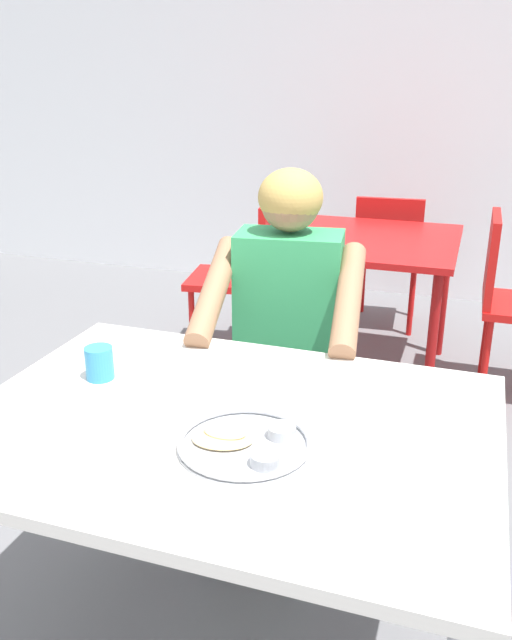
# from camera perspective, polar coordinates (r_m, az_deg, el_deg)

# --- Properties ---
(back_wall) EXTENTS (12.00, 0.12, 3.40)m
(back_wall) POSITION_cam_1_polar(r_m,az_deg,el_deg) (4.59, 13.00, 23.18)
(back_wall) COLOR white
(back_wall) RESTS_ON ground
(table_foreground) EXTENTS (1.20, 0.88, 0.73)m
(table_foreground) POSITION_cam_1_polar(r_m,az_deg,el_deg) (1.55, -2.56, -10.77)
(table_foreground) COLOR silver
(table_foreground) RESTS_ON ground
(thali_tray) EXTENTS (0.28, 0.28, 0.03)m
(thali_tray) POSITION_cam_1_polar(r_m,az_deg,el_deg) (1.41, -0.88, -10.52)
(thali_tray) COLOR #B7BABF
(thali_tray) RESTS_ON table_foreground
(drinking_cup) EXTENTS (0.07, 0.07, 0.09)m
(drinking_cup) POSITION_cam_1_polar(r_m,az_deg,el_deg) (1.73, -13.34, -3.53)
(drinking_cup) COLOR #338CBF
(drinking_cup) RESTS_ON table_foreground
(chair_foreground) EXTENTS (0.45, 0.48, 0.83)m
(chair_foreground) POSITION_cam_1_polar(r_m,az_deg,el_deg) (2.41, 3.32, -3.36)
(chair_foreground) COLOR silver
(chair_foreground) RESTS_ON ground
(diner_foreground) EXTENTS (0.54, 0.59, 1.19)m
(diner_foreground) POSITION_cam_1_polar(r_m,az_deg,el_deg) (2.12, 2.43, -0.23)
(diner_foreground) COLOR #3D3D3D
(diner_foreground) RESTS_ON ground
(table_background_red) EXTENTS (0.79, 0.87, 0.71)m
(table_background_red) POSITION_cam_1_polar(r_m,az_deg,el_deg) (3.27, 10.00, 5.48)
(table_background_red) COLOR #B71414
(table_background_red) RESTS_ON ground
(chair_red_left) EXTENTS (0.49, 0.46, 0.84)m
(chair_red_left) POSITION_cam_1_polar(r_m,az_deg,el_deg) (3.52, -0.92, 4.46)
(chair_red_left) COLOR red
(chair_red_left) RESTS_ON ground
(chair_red_far) EXTENTS (0.42, 0.45, 0.81)m
(chair_red_far) POSITION_cam_1_polar(r_m,az_deg,el_deg) (3.96, 11.31, 5.76)
(chair_red_far) COLOR red
(chair_red_far) RESTS_ON ground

